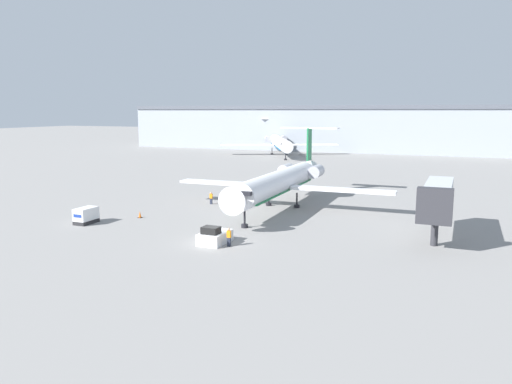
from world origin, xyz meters
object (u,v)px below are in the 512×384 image
Objects in this scene: worker_near_tug at (229,237)px; worker_by_wing at (211,198)px; airplane_main at (281,181)px; jet_bridge at (438,197)px; pushback_tug at (215,236)px; luggage_cart at (86,216)px; traffic_cone_left at (140,215)px; airplane_parked_far_right at (280,142)px.

worker_near_tug is 1.07× the size of worker_by_wing.
airplane_main reaches higher than jet_bridge.
luggage_cart is at bearing 173.56° from pushback_tug.
pushback_tug reaches higher than traffic_cone_left.
traffic_cone_left is 0.06× the size of jet_bridge.
pushback_tug is 18.27m from luggage_cart.
worker_near_tug is at bearing -7.28° from luggage_cart.
luggage_cart is 1.64× the size of worker_by_wing.
pushback_tug is 0.29× the size of jet_bridge.
pushback_tug is 21.39m from worker_by_wing.
worker_near_tug is 0.05× the size of airplane_parked_far_right.
traffic_cone_left is at bearing -108.69° from worker_by_wing.
jet_bridge reaches higher than traffic_cone_left.
traffic_cone_left is 0.02× the size of airplane_parked_far_right.
airplane_parked_far_right is 100.37m from jet_bridge.
jet_bridge is (34.65, 3.00, 4.06)m from traffic_cone_left.
airplane_parked_far_right is (-18.47, 78.90, 2.84)m from worker_by_wing.
jet_bridge reaches higher than pushback_tug.
worker_by_wing is (7.85, 16.69, -0.04)m from luggage_cart.
worker_by_wing is at bearing 71.31° from traffic_cone_left.
worker_near_tug is 22.76m from worker_by_wing.
airplane_main reaches higher than pushback_tug.
pushback_tug is 15.93m from traffic_cone_left.
worker_near_tug is 0.15× the size of jet_bridge.
airplane_main is 16.91× the size of worker_near_tug.
jet_bridge is (20.67, -9.93, 0.77)m from airplane_main.
airplane_parked_far_right is at bearing 110.21° from airplane_main.
worker_by_wing reaches higher than traffic_cone_left.
pushback_tug is (0.23, -20.11, -2.98)m from airplane_main.
airplane_main is at bearing 90.67° from pushback_tug.
airplane_main is 25.59m from luggage_cart.
airplane_main is 8.38× the size of pushback_tug.
airplane_parked_far_right is (-30.61, 98.15, 2.77)m from worker_near_tug.
airplane_parked_far_right is (-28.77, 97.64, 3.06)m from pushback_tug.
airplane_main is 82.62m from airplane_parked_far_right.
airplane_main is at bearing -69.79° from airplane_parked_far_right.
luggage_cart is (-18.15, 2.05, 0.25)m from pushback_tug.
airplane_parked_far_right is at bearing 107.32° from worker_near_tug.
worker_near_tug is 17.81m from traffic_cone_left.
luggage_cart is 0.22× the size of jet_bridge.
worker_near_tug is 102.85m from airplane_parked_far_right.
traffic_cone_left is at bearing -80.86° from airplane_parked_far_right.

